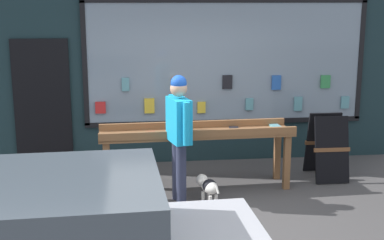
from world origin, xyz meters
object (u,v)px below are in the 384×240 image
(person_browsing, at_px, (179,128))
(display_table_main, at_px, (197,138))
(small_dog, at_px, (208,186))
(sandwich_board_sign, at_px, (327,146))

(person_browsing, bearing_deg, display_table_main, -45.71)
(small_dog, bearing_deg, display_table_main, -15.10)
(small_dog, xyz_separation_m, sandwich_board_sign, (1.97, 0.88, 0.26))
(display_table_main, distance_m, person_browsing, 0.62)
(small_dog, relative_size, sandwich_board_sign, 0.50)
(display_table_main, relative_size, sandwich_board_sign, 2.81)
(sandwich_board_sign, bearing_deg, person_browsing, -161.93)
(display_table_main, xyz_separation_m, small_dog, (0.08, -0.63, -0.51))
(small_dog, bearing_deg, person_browsing, 46.35)
(small_dog, bearing_deg, sandwich_board_sign, -88.39)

